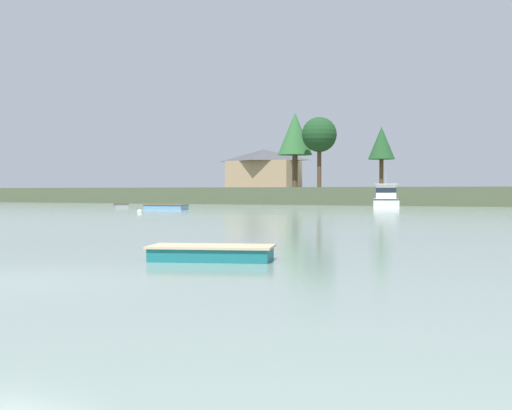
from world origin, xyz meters
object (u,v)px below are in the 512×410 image
Objects in this scene: dinghy_grey at (121,206)px; mooring_buoy_white at (140,212)px; cruiser_white at (386,202)px; dinghy_skyblue at (166,208)px; dinghy_teal at (212,255)px.

dinghy_grey is 16.51m from mooring_buoy_white.
dinghy_grey is 24.20m from cruiser_white.
dinghy_skyblue is 7.96m from mooring_buoy_white.
cruiser_white is 24.95m from mooring_buoy_white.
mooring_buoy_white is at bearing 129.34° from dinghy_teal.
dinghy_teal is at bearing -50.66° from mooring_buoy_white.
mooring_buoy_white is (11.20, -12.13, -0.07)m from dinghy_grey.
cruiser_white reaches higher than dinghy_teal.
cruiser_white reaches higher than dinghy_skyblue.
dinghy_teal is 7.10× the size of mooring_buoy_white.
dinghy_skyblue reaches higher than dinghy_grey.
dinghy_skyblue is 9.53m from dinghy_grey.
dinghy_grey is 0.99× the size of dinghy_teal.
dinghy_skyblue is at bearing 126.12° from dinghy_teal.
dinghy_grey is 7.05× the size of mooring_buoy_white.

